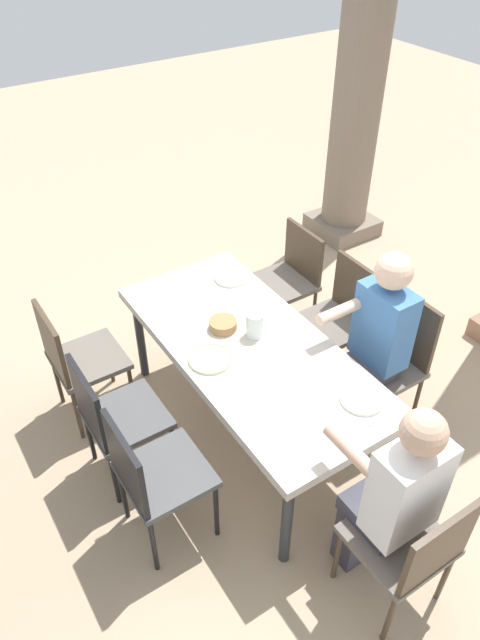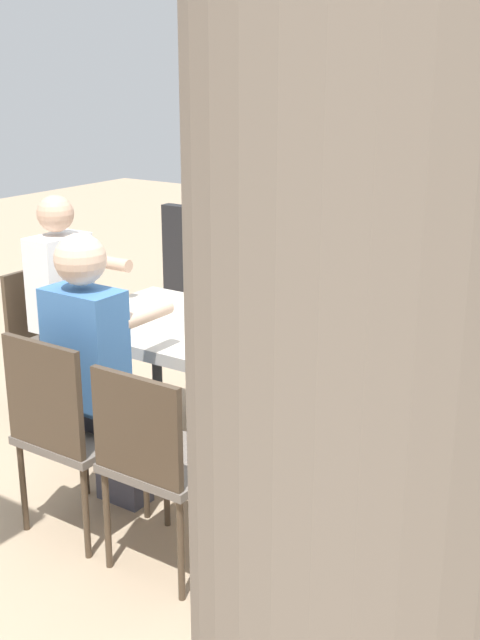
{
  "view_description": "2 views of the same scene",
  "coord_description": "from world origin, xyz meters",
  "px_view_note": "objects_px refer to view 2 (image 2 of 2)",
  "views": [
    {
      "loc": [
        2.17,
        -1.48,
        3.07
      ],
      "look_at": [
        -0.09,
        -0.02,
        0.89
      ],
      "focal_mm": 33.27,
      "sensor_mm": 36.0,
      "label": 1
    },
    {
      "loc": [
        -2.01,
        3.03,
        1.98
      ],
      "look_at": [
        0.01,
        0.04,
        0.83
      ],
      "focal_mm": 45.19,
      "sensor_mm": 36.0,
      "label": 2
    }
  ],
  "objects_px": {
    "chair_west_south": "(454,359)",
    "diner_man_white": "(98,368)",
    "chair_west_north": "(286,499)",
    "chair_east_south": "(277,320)",
    "water_pitcher": "(250,328)",
    "dining_table": "(247,348)",
    "diner_woman_green": "(70,305)",
    "chair_mid_north": "(159,455)",
    "plate_2": "(104,322)",
    "plate_0": "(341,379)",
    "plate_1": "(280,320)",
    "chair_mid_south": "(353,339)",
    "bread_basket": "(293,335)",
    "chair_head_east": "(50,332)",
    "stone_column_near": "(362,557)",
    "chair_east_north": "(67,424)"
  },
  "relations": [
    {
      "from": "chair_west_south",
      "to": "diner_man_white",
      "type": "height_order",
      "value": "diner_man_white"
    },
    {
      "from": "chair_west_north",
      "to": "diner_man_white",
      "type": "height_order",
      "value": "diner_man_white"
    },
    {
      "from": "chair_east_south",
      "to": "water_pitcher",
      "type": "relative_size",
      "value": 5.66
    },
    {
      "from": "water_pitcher",
      "to": "dining_table",
      "type": "bearing_deg",
      "value": -48.22
    },
    {
      "from": "diner_woman_green",
      "to": "chair_mid_north",
      "type": "bearing_deg",
      "value": 147.51
    },
    {
      "from": "dining_table",
      "to": "plate_2",
      "type": "distance_m",
      "value": 0.74
    },
    {
      "from": "plate_0",
      "to": "chair_west_north",
      "type": "bearing_deg",
      "value": 98.76
    },
    {
      "from": "plate_1",
      "to": "chair_mid_south",
      "type": "bearing_deg",
      "value": -102.36
    },
    {
      "from": "diner_man_white",
      "to": "plate_0",
      "type": "relative_size",
      "value": 5.85
    },
    {
      "from": "plate_0",
      "to": "plate_1",
      "type": "height_order",
      "value": "same"
    },
    {
      "from": "chair_mid_south",
      "to": "plate_2",
      "type": "distance_m",
      "value": 1.4
    },
    {
      "from": "chair_west_north",
      "to": "bread_basket",
      "type": "xyz_separation_m",
      "value": [
        0.51,
        -0.9,
        0.27
      ]
    },
    {
      "from": "chair_head_east",
      "to": "diner_woman_green",
      "type": "distance_m",
      "value": 0.26
    },
    {
      "from": "chair_west_north",
      "to": "plate_0",
      "type": "distance_m",
      "value": 0.63
    },
    {
      "from": "chair_mid_south",
      "to": "stone_column_near",
      "type": "distance_m",
      "value": 3.52
    },
    {
      "from": "chair_mid_south",
      "to": "chair_head_east",
      "type": "xyz_separation_m",
      "value": [
        1.51,
        0.85,
        -0.01
      ]
    },
    {
      "from": "dining_table",
      "to": "bread_basket",
      "type": "relative_size",
      "value": 11.12
    },
    {
      "from": "chair_mid_south",
      "to": "diner_man_white",
      "type": "bearing_deg",
      "value": 71.73
    },
    {
      "from": "water_pitcher",
      "to": "bread_basket",
      "type": "distance_m",
      "value": 0.21
    },
    {
      "from": "water_pitcher",
      "to": "bread_basket",
      "type": "height_order",
      "value": "water_pitcher"
    },
    {
      "from": "chair_east_north",
      "to": "plate_2",
      "type": "bearing_deg",
      "value": -60.68
    },
    {
      "from": "diner_woman_green",
      "to": "diner_man_white",
      "type": "relative_size",
      "value": 0.99
    },
    {
      "from": "plate_2",
      "to": "water_pitcher",
      "type": "distance_m",
      "value": 0.78
    },
    {
      "from": "dining_table",
      "to": "chair_west_north",
      "type": "xyz_separation_m",
      "value": [
        -0.73,
        0.85,
        -0.17
      ]
    },
    {
      "from": "dining_table",
      "to": "chair_east_south",
      "type": "relative_size",
      "value": 2.08
    },
    {
      "from": "chair_east_north",
      "to": "water_pitcher",
      "type": "distance_m",
      "value": 0.93
    },
    {
      "from": "chair_west_south",
      "to": "plate_2",
      "type": "relative_size",
      "value": 3.79
    },
    {
      "from": "chair_head_east",
      "to": "water_pitcher",
      "type": "xyz_separation_m",
      "value": [
        -1.43,
        0.08,
        0.31
      ]
    },
    {
      "from": "chair_mid_north",
      "to": "diner_woman_green",
      "type": "xyz_separation_m",
      "value": [
        1.34,
        -0.85,
        0.18
      ]
    },
    {
      "from": "chair_west_north",
      "to": "water_pitcher",
      "type": "height_order",
      "value": "water_pitcher"
    },
    {
      "from": "diner_woman_green",
      "to": "bread_basket",
      "type": "height_order",
      "value": "diner_woman_green"
    },
    {
      "from": "dining_table",
      "to": "chair_mid_south",
      "type": "height_order",
      "value": "chair_mid_south"
    },
    {
      "from": "water_pitcher",
      "to": "diner_man_white",
      "type": "bearing_deg",
      "value": 54.36
    },
    {
      "from": "dining_table",
      "to": "water_pitcher",
      "type": "xyz_separation_m",
      "value": [
        -0.07,
        0.08,
        0.14
      ]
    },
    {
      "from": "chair_mid_south",
      "to": "diner_woman_green",
      "type": "xyz_separation_m",
      "value": [
        1.34,
        0.85,
        0.18
      ]
    },
    {
      "from": "chair_east_north",
      "to": "chair_head_east",
      "type": "distance_m",
      "value": 1.32
    },
    {
      "from": "dining_table",
      "to": "plate_0",
      "type": "relative_size",
      "value": 8.36
    },
    {
      "from": "chair_west_north",
      "to": "stone_column_near",
      "type": "xyz_separation_m",
      "value": [
        -0.92,
        1.37,
        0.88
      ]
    },
    {
      "from": "chair_east_north",
      "to": "chair_head_east",
      "type": "relative_size",
      "value": 1.07
    },
    {
      "from": "chair_mid_south",
      "to": "chair_mid_north",
      "type": "bearing_deg",
      "value": 90.0
    },
    {
      "from": "diner_man_white",
      "to": "chair_west_north",
      "type": "bearing_deg",
      "value": 169.99
    },
    {
      "from": "chair_west_north",
      "to": "plate_2",
      "type": "relative_size",
      "value": 3.66
    },
    {
      "from": "diner_man_white",
      "to": "water_pitcher",
      "type": "xyz_separation_m",
      "value": [
        -0.42,
        -0.58,
        0.1
      ]
    },
    {
      "from": "chair_west_south",
      "to": "chair_head_east",
      "type": "bearing_deg",
      "value": 22.09
    },
    {
      "from": "dining_table",
      "to": "diner_man_white",
      "type": "xyz_separation_m",
      "value": [
        0.35,
        0.66,
        0.03
      ]
    },
    {
      "from": "chair_west_south",
      "to": "plate_2",
      "type": "xyz_separation_m",
      "value": [
        1.42,
        1.1,
        0.24
      ]
    },
    {
      "from": "chair_west_south",
      "to": "stone_column_near",
      "type": "distance_m",
      "value": 3.32
    },
    {
      "from": "chair_mid_north",
      "to": "water_pitcher",
      "type": "xyz_separation_m",
      "value": [
        0.08,
        -0.77,
        0.3
      ]
    },
    {
      "from": "water_pitcher",
      "to": "chair_west_south",
      "type": "bearing_deg",
      "value": -125.67
    },
    {
      "from": "dining_table",
      "to": "chair_mid_north",
      "type": "height_order",
      "value": "chair_mid_north"
    }
  ]
}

